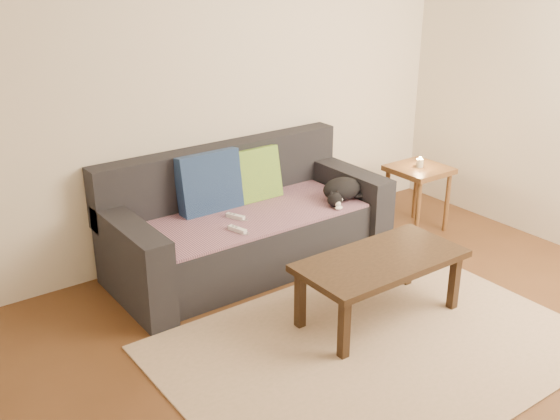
{
  "coord_description": "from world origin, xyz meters",
  "views": [
    {
      "loc": [
        -2.46,
        -2.24,
        2.28
      ],
      "look_at": [
        0.05,
        1.2,
        0.55
      ],
      "focal_mm": 42.0,
      "sensor_mm": 36.0,
      "label": 1
    }
  ],
  "objects": [
    {
      "name": "wii_remote_a",
      "position": [
        -0.15,
        1.48,
        0.46
      ],
      "size": [
        0.09,
        0.15,
        0.03
      ],
      "primitive_type": "cube",
      "rotation": [
        0.0,
        0.0,
        1.97
      ],
      "color": "white",
      "rests_on": "throw_blanket"
    },
    {
      "name": "throw_blanket",
      "position": [
        0.0,
        1.48,
        0.43
      ],
      "size": [
        1.66,
        0.74,
        0.02
      ],
      "primitive_type": "cube",
      "color": "#3D2444",
      "rests_on": "sofa"
    },
    {
      "name": "side_table",
      "position": [
        1.54,
        1.27,
        0.46
      ],
      "size": [
        0.45,
        0.45,
        0.56
      ],
      "color": "brown",
      "rests_on": "ground"
    },
    {
      "name": "sofa",
      "position": [
        0.0,
        1.57,
        0.31
      ],
      "size": [
        2.1,
        0.94,
        0.87
      ],
      "color": "#232328",
      "rests_on": "ground"
    },
    {
      "name": "candle",
      "position": [
        1.54,
        1.27,
        0.6
      ],
      "size": [
        0.06,
        0.06,
        0.09
      ],
      "color": "beige",
      "rests_on": "side_table"
    },
    {
      "name": "coffee_table",
      "position": [
        0.26,
        0.39,
        0.39
      ],
      "size": [
        1.1,
        0.55,
        0.44
      ],
      "color": "#322113",
      "rests_on": "rug"
    },
    {
      "name": "ground",
      "position": [
        0.0,
        0.0,
        0.0
      ],
      "size": [
        4.5,
        4.5,
        0.0
      ],
      "primitive_type": "plane",
      "color": "brown",
      "rests_on": "ground"
    },
    {
      "name": "rug",
      "position": [
        0.0,
        0.15,
        0.01
      ],
      "size": [
        2.5,
        1.8,
        0.01
      ],
      "primitive_type": "cube",
      "color": "tan",
      "rests_on": "ground"
    },
    {
      "name": "wii_remote_b",
      "position": [
        -0.26,
        1.27,
        0.46
      ],
      "size": [
        0.07,
        0.15,
        0.03
      ],
      "primitive_type": "cube",
      "rotation": [
        0.0,
        0.0,
        1.84
      ],
      "color": "white",
      "rests_on": "throw_blanket"
    },
    {
      "name": "back_wall",
      "position": [
        0.0,
        2.0,
        1.3
      ],
      "size": [
        4.5,
        0.04,
        2.6
      ],
      "primitive_type": "cube",
      "color": "beige",
      "rests_on": "ground"
    },
    {
      "name": "cat",
      "position": [
        0.72,
        1.31,
        0.52
      ],
      "size": [
        0.4,
        0.29,
        0.17
      ],
      "rotation": [
        0.0,
        0.0,
        -0.06
      ],
      "color": "black",
      "rests_on": "throw_blanket"
    },
    {
      "name": "cushion_navy",
      "position": [
        -0.2,
        1.74,
        0.63
      ],
      "size": [
        0.49,
        0.19,
        0.5
      ],
      "primitive_type": "cube",
      "rotation": [
        -0.15,
        0.0,
        0.0
      ],
      "color": "#102046",
      "rests_on": "throw_blanket"
    },
    {
      "name": "cushion_green",
      "position": [
        0.21,
        1.74,
        0.63
      ],
      "size": [
        0.4,
        0.18,
        0.41
      ],
      "primitive_type": "cube",
      "rotation": [
        -0.2,
        0.0,
        0.0
      ],
      "color": "#0C4D33",
      "rests_on": "throw_blanket"
    }
  ]
}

